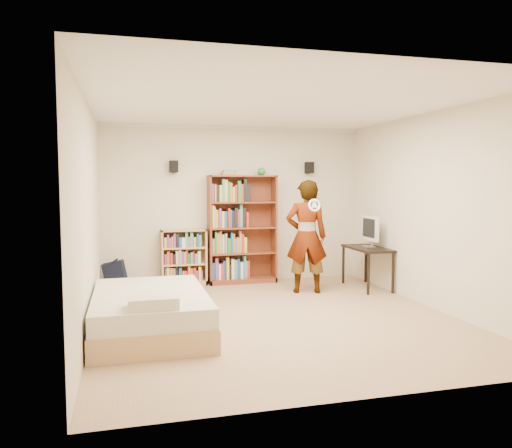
% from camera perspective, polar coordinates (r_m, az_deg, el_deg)
% --- Properties ---
extents(ground, '(4.50, 5.00, 0.01)m').
position_cam_1_polar(ground, '(6.52, 2.24, -10.65)').
color(ground, tan).
rests_on(ground, ground).
extents(room_shell, '(4.52, 5.02, 2.71)m').
position_cam_1_polar(room_shell, '(6.29, 2.29, 5.02)').
color(room_shell, beige).
rests_on(room_shell, ground).
extents(crown_molding, '(4.50, 5.00, 0.06)m').
position_cam_1_polar(crown_molding, '(6.36, 2.32, 13.24)').
color(crown_molding, silver).
rests_on(crown_molding, room_shell).
extents(speaker_left, '(0.14, 0.12, 0.20)m').
position_cam_1_polar(speaker_left, '(8.46, -9.38, 6.50)').
color(speaker_left, black).
rests_on(speaker_left, room_shell).
extents(speaker_right, '(0.14, 0.12, 0.20)m').
position_cam_1_polar(speaker_right, '(9.00, 6.12, 6.42)').
color(speaker_right, black).
rests_on(speaker_right, room_shell).
extents(wall_shelf, '(0.25, 0.16, 0.02)m').
position_cam_1_polar(wall_shelf, '(9.01, 6.07, 3.56)').
color(wall_shelf, black).
rests_on(wall_shelf, room_shell).
extents(tall_bookshelf, '(1.17, 0.34, 1.86)m').
position_cam_1_polar(tall_bookshelf, '(8.60, -1.58, -0.62)').
color(tall_bookshelf, brown).
rests_on(tall_bookshelf, ground).
extents(low_bookshelf, '(0.76, 0.28, 0.95)m').
position_cam_1_polar(low_bookshelf, '(8.52, -8.24, -3.80)').
color(low_bookshelf, tan).
rests_on(low_bookshelf, ground).
extents(computer_desk, '(0.50, 0.99, 0.68)m').
position_cam_1_polar(computer_desk, '(8.42, 12.57, -4.90)').
color(computer_desk, black).
rests_on(computer_desk, ground).
extents(imac, '(0.13, 0.51, 0.51)m').
position_cam_1_polar(imac, '(8.40, 12.80, -0.85)').
color(imac, silver).
rests_on(imac, computer_desk).
extents(daybed, '(1.29, 1.99, 0.59)m').
position_cam_1_polar(daybed, '(5.98, -12.00, -9.26)').
color(daybed, beige).
rests_on(daybed, ground).
extents(person, '(0.73, 0.57, 1.78)m').
position_cam_1_polar(person, '(7.86, 5.78, -1.44)').
color(person, black).
rests_on(person, ground).
extents(wii_wheel, '(0.20, 0.07, 0.20)m').
position_cam_1_polar(wii_wheel, '(7.52, 6.69, 2.13)').
color(wii_wheel, silver).
rests_on(wii_wheel, person).
extents(navy_bag, '(0.41, 0.30, 0.50)m').
position_cam_1_polar(navy_bag, '(8.32, -15.75, -5.71)').
color(navy_bag, black).
rests_on(navy_bag, ground).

